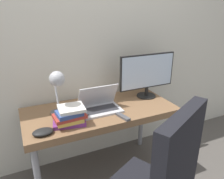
{
  "coord_description": "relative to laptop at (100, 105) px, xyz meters",
  "views": [
    {
      "loc": [
        -0.65,
        -1.35,
        1.58
      ],
      "look_at": [
        0.1,
        0.28,
        0.9
      ],
      "focal_mm": 35.0,
      "sensor_mm": 36.0,
      "label": 1
    }
  ],
  "objects": [
    {
      "name": "game_controller",
      "position": [
        -0.52,
        -0.2,
        -0.03
      ],
      "size": [
        0.15,
        0.11,
        0.04
      ],
      "color": "black",
      "rests_on": "desk"
    },
    {
      "name": "tv_remote",
      "position": [
        0.12,
        -0.22,
        -0.04
      ],
      "size": [
        0.07,
        0.15,
        0.02
      ],
      "color": "#4C4C51",
      "rests_on": "desk"
    },
    {
      "name": "laptop",
      "position": [
        0.0,
        0.0,
        0.0
      ],
      "size": [
        0.36,
        0.24,
        0.23
      ],
      "color": "silver",
      "rests_on": "desk"
    },
    {
      "name": "book_stack",
      "position": [
        -0.3,
        -0.14,
        0.02
      ],
      "size": [
        0.27,
        0.19,
        0.15
      ],
      "color": "#753384",
      "rests_on": "desk"
    },
    {
      "name": "wall_back",
      "position": [
        0.01,
        0.41,
        0.54
      ],
      "size": [
        8.0,
        0.05,
        2.6
      ],
      "color": "beige",
      "rests_on": "ground_plane"
    },
    {
      "name": "desk_lamp",
      "position": [
        -0.36,
        -0.04,
        0.27
      ],
      "size": [
        0.12,
        0.27,
        0.42
      ],
      "color": "#4C4C51",
      "rests_on": "desk"
    },
    {
      "name": "desk",
      "position": [
        0.01,
        0.03,
        -0.12
      ],
      "size": [
        1.35,
        0.63,
        0.72
      ],
      "color": "brown",
      "rests_on": "ground_plane"
    },
    {
      "name": "monitor",
      "position": [
        0.56,
        0.1,
        0.2
      ],
      "size": [
        0.6,
        0.19,
        0.44
      ],
      "color": "black",
      "rests_on": "desk"
    }
  ]
}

